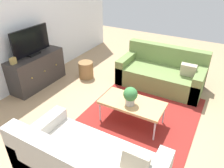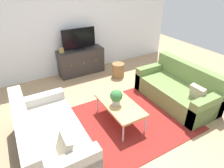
{
  "view_description": "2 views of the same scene",
  "coord_description": "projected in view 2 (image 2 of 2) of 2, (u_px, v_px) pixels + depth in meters",
  "views": [
    {
      "loc": [
        -2.76,
        -1.2,
        2.45
      ],
      "look_at": [
        0.0,
        0.35,
        0.6
      ],
      "focal_mm": 34.43,
      "sensor_mm": 36.0,
      "label": 1
    },
    {
      "loc": [
        -1.62,
        -2.47,
        2.47
      ],
      "look_at": [
        0.0,
        0.35,
        0.6
      ],
      "focal_mm": 30.36,
      "sensor_mm": 36.0,
      "label": 2
    }
  ],
  "objects": [
    {
      "name": "coffee_table",
      "position": [
        120.0,
        105.0,
        3.51
      ],
      "size": [
        0.54,
        1.05,
        0.42
      ],
      "color": "tan",
      "rests_on": "ground_plane"
    },
    {
      "name": "ground_plane",
      "position": [
        121.0,
        118.0,
        3.79
      ],
      "size": [
        10.0,
        10.0,
        0.0
      ],
      "primitive_type": "plane",
      "color": "tan"
    },
    {
      "name": "flat_screen_tv",
      "position": [
        79.0,
        39.0,
        5.05
      ],
      "size": [
        0.91,
        0.16,
        0.57
      ],
      "color": "black",
      "rests_on": "tv_console"
    },
    {
      "name": "area_rug",
      "position": [
        125.0,
        122.0,
        3.67
      ],
      "size": [
        2.5,
        1.9,
        0.01
      ],
      "primitive_type": "cube",
      "color": "maroon",
      "rests_on": "ground_plane"
    },
    {
      "name": "couch_right_side",
      "position": [
        178.0,
        90.0,
        4.19
      ],
      "size": [
        0.9,
        1.77,
        0.82
      ],
      "color": "olive",
      "rests_on": "ground_plane"
    },
    {
      "name": "wicker_basket",
      "position": [
        118.0,
        70.0,
        5.24
      ],
      "size": [
        0.34,
        0.34,
        0.39
      ],
      "primitive_type": "cylinder",
      "color": "olive",
      "rests_on": "ground_plane"
    },
    {
      "name": "couch_left_side",
      "position": [
        47.0,
        138.0,
        2.95
      ],
      "size": [
        0.9,
        1.77,
        0.82
      ],
      "color": "beige",
      "rests_on": "ground_plane"
    },
    {
      "name": "mantel_clock",
      "position": [
        61.0,
        50.0,
        4.93
      ],
      "size": [
        0.11,
        0.07,
        0.13
      ],
      "primitive_type": "cube",
      "color": "tan",
      "rests_on": "tv_console"
    },
    {
      "name": "wall_back",
      "position": [
        71.0,
        24.0,
        5.03
      ],
      "size": [
        6.4,
        0.12,
        2.7
      ],
      "primitive_type": "cube",
      "color": "white",
      "rests_on": "ground_plane"
    },
    {
      "name": "tv_console",
      "position": [
        81.0,
        61.0,
        5.36
      ],
      "size": [
        1.26,
        0.47,
        0.71
      ],
      "color": "#332D2B",
      "rests_on": "ground_plane"
    },
    {
      "name": "potted_plant",
      "position": [
        116.0,
        97.0,
        3.38
      ],
      "size": [
        0.23,
        0.23,
        0.31
      ],
      "color": "#B7B2A8",
      "rests_on": "coffee_table"
    }
  ]
}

